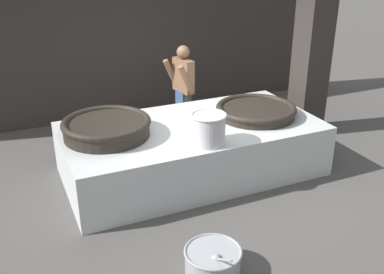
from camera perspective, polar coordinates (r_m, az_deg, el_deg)
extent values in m
plane|color=#474442|center=(7.08, 0.00, -4.38)|extent=(60.00, 60.00, 0.00)
cube|color=#2D2826|center=(9.17, -7.79, 13.57)|extent=(9.26, 0.24, 3.48)
cube|color=#2D2826|center=(8.31, 15.16, 11.90)|extent=(0.50, 0.50, 3.48)
cube|color=#B2B7B7|center=(6.90, 0.00, -1.50)|extent=(3.84, 1.96, 0.79)
cylinder|color=black|center=(6.44, -10.77, 0.97)|extent=(1.21, 1.21, 0.21)
torus|color=black|center=(6.40, -10.84, 1.83)|extent=(1.26, 1.26, 0.10)
cylinder|color=black|center=(7.15, 8.12, 3.17)|extent=(1.22, 1.22, 0.12)
torus|color=black|center=(7.13, 8.15, 3.64)|extent=(1.27, 1.27, 0.10)
cylinder|color=#B7B7BC|center=(6.06, 2.11, 0.96)|extent=(0.46, 0.46, 0.41)
torus|color=#B7B7BC|center=(5.98, 2.14, 2.78)|extent=(0.49, 0.49, 0.03)
cylinder|color=brown|center=(8.24, -0.74, 2.94)|extent=(0.12, 0.12, 0.81)
cylinder|color=brown|center=(8.38, -1.40, 3.30)|extent=(0.12, 0.12, 0.81)
cube|color=#334C72|center=(8.26, -1.08, 4.17)|extent=(0.23, 0.28, 0.53)
cube|color=brown|center=(8.09, -1.11, 7.80)|extent=(0.24, 0.51, 0.60)
cylinder|color=brown|center=(7.84, -0.75, 7.26)|extent=(0.34, 0.15, 0.55)
cylinder|color=brown|center=(8.24, -2.66, 8.07)|extent=(0.34, 0.15, 0.55)
sphere|color=brown|center=(7.98, -1.14, 10.74)|extent=(0.23, 0.23, 0.23)
cylinder|color=gray|center=(5.07, 2.66, -15.55)|extent=(0.61, 0.61, 0.28)
torus|color=gray|center=(4.98, 2.69, -14.31)|extent=(0.64, 0.64, 0.03)
cylinder|color=orange|center=(5.03, 2.67, -15.00)|extent=(0.53, 0.53, 0.07)
cylinder|color=orange|center=(5.03, 4.23, -14.23)|extent=(0.04, 0.05, 0.04)
cylinder|color=orange|center=(4.90, 1.56, -15.45)|extent=(0.04, 0.04, 0.02)
cylinder|color=orange|center=(4.87, 2.35, -15.62)|extent=(0.06, 0.07, 0.04)
cylinder|color=orange|center=(4.91, 0.88, -15.23)|extent=(0.05, 0.05, 0.04)
cylinder|color=orange|center=(4.92, 0.93, -15.21)|extent=(0.04, 0.06, 0.04)
cylinder|color=orange|center=(5.00, 4.06, -14.46)|extent=(0.05, 0.05, 0.04)
cylinder|color=orange|center=(4.99, 2.82, -14.52)|extent=(0.05, 0.05, 0.04)
sphere|color=gray|center=(4.91, 3.12, -15.17)|extent=(0.11, 0.11, 0.11)
cylinder|color=gray|center=(4.68, 4.04, -15.30)|extent=(0.07, 0.41, 0.30)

